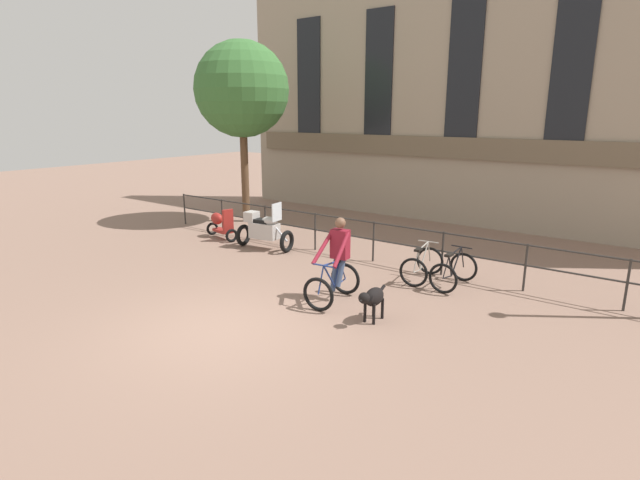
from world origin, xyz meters
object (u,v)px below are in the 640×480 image
at_px(cyclist_with_bike, 336,264).
at_px(parked_motorcycle, 264,229).
at_px(parked_scooter, 221,223).
at_px(parked_bicycle_near_lamp, 422,265).
at_px(parked_bicycle_mid_left, 454,271).
at_px(dog, 372,298).

relative_size(cyclist_with_bike, parked_motorcycle, 1.01).
bearing_deg(parked_scooter, parked_bicycle_near_lamp, -76.22).
xyz_separation_m(parked_bicycle_near_lamp, parked_bicycle_mid_left, (0.75, -0.00, 0.00)).
height_order(dog, parked_motorcycle, parked_motorcycle).
height_order(parked_bicycle_near_lamp, parked_bicycle_mid_left, same).
relative_size(cyclist_with_bike, parked_scooter, 1.27).
distance_m(cyclist_with_bike, parked_scooter, 6.21).
distance_m(parked_bicycle_mid_left, parked_scooter, 7.43).
bearing_deg(parked_scooter, cyclist_with_bike, -96.91).
bearing_deg(parked_bicycle_mid_left, parked_motorcycle, 3.85).
bearing_deg(cyclist_with_bike, parked_motorcycle, 146.44).
bearing_deg(dog, parked_scooter, 157.10).
bearing_deg(dog, parked_bicycle_mid_left, 78.37).
xyz_separation_m(cyclist_with_bike, parked_bicycle_near_lamp, (0.88, 2.19, -0.41)).
relative_size(cyclist_with_bike, dog, 1.83).
xyz_separation_m(parked_motorcycle, parked_scooter, (-1.91, 0.13, -0.10)).
xyz_separation_m(dog, parked_motorcycle, (-5.05, 2.57, 0.10)).
bearing_deg(parked_scooter, dog, -97.30).
distance_m(parked_motorcycle, parked_bicycle_near_lamp, 4.77).
bearing_deg(parked_scooter, parked_bicycle_mid_left, -76.21).
xyz_separation_m(cyclist_with_bike, dog, (1.16, -0.49, -0.31)).
xyz_separation_m(dog, parked_bicycle_mid_left, (0.47, 2.69, -0.10)).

